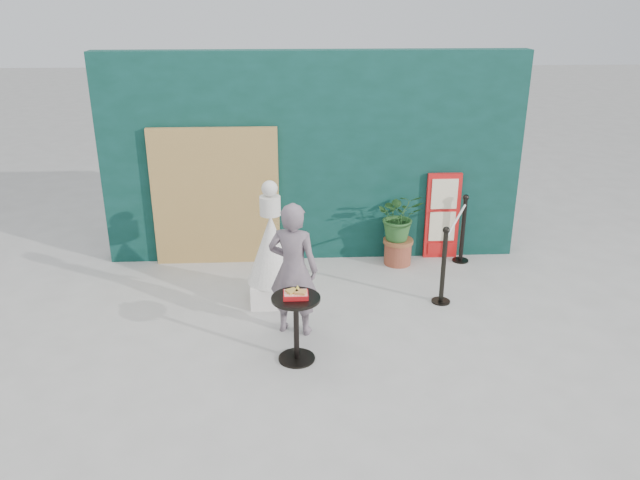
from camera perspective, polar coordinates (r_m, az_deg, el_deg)
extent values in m
plane|color=#ADAAA5|center=(6.73, 0.54, -11.74)|extent=(60.00, 60.00, 0.00)
cube|color=#0A3027|center=(9.04, -0.65, 7.49)|extent=(6.00, 0.30, 3.00)
cube|color=tan|center=(9.03, -9.51, 3.87)|extent=(1.80, 0.08, 2.00)
imported|color=slate|center=(7.08, -2.46, -2.69)|extent=(0.66, 0.53, 1.58)
cube|color=red|center=(9.38, 11.11, 2.17)|extent=(0.50, 0.06, 1.30)
cube|color=beige|center=(9.24, 11.32, 4.15)|extent=(0.38, 0.02, 0.45)
cube|color=beige|center=(9.39, 11.10, 1.24)|extent=(0.38, 0.02, 0.45)
cube|color=red|center=(9.52, 10.95, -0.74)|extent=(0.38, 0.02, 0.18)
cube|color=white|center=(8.04, -4.35, -4.68)|extent=(0.54, 0.54, 0.30)
cone|color=white|center=(7.80, -4.47, -0.78)|extent=(0.63, 0.63, 0.89)
cylinder|color=silver|center=(7.61, -4.59, 3.14)|extent=(0.26, 0.26, 0.24)
sphere|color=silver|center=(7.54, -4.64, 4.71)|extent=(0.20, 0.20, 0.20)
cylinder|color=black|center=(6.90, -2.14, -10.75)|extent=(0.40, 0.40, 0.02)
cylinder|color=black|center=(6.72, -2.18, -8.22)|extent=(0.06, 0.06, 0.72)
cylinder|color=black|center=(6.54, -2.22, -5.37)|extent=(0.52, 0.52, 0.03)
cube|color=#B11216|center=(6.52, -2.23, -5.05)|extent=(0.26, 0.19, 0.05)
cube|color=red|center=(6.51, -2.23, -4.84)|extent=(0.24, 0.17, 0.00)
cube|color=gold|center=(6.51, -2.59, -4.69)|extent=(0.15, 0.14, 0.02)
cube|color=tan|center=(6.49, -1.79, -4.79)|extent=(0.13, 0.13, 0.02)
cone|color=gold|center=(6.54, -2.07, -4.38)|extent=(0.06, 0.06, 0.06)
cylinder|color=brown|center=(9.20, 7.11, -1.21)|extent=(0.39, 0.39, 0.33)
cylinder|color=#955130|center=(9.13, 7.16, -0.10)|extent=(0.44, 0.44, 0.05)
imported|color=#275624|center=(9.00, 7.28, 2.19)|extent=(0.65, 0.56, 0.72)
cylinder|color=black|center=(8.22, 10.98, -5.52)|extent=(0.24, 0.24, 0.02)
cylinder|color=black|center=(8.02, 11.21, -2.52)|extent=(0.06, 0.06, 0.96)
sphere|color=black|center=(7.83, 11.48, 0.89)|extent=(0.09, 0.09, 0.09)
cylinder|color=black|center=(9.51, 12.70, -1.83)|extent=(0.24, 0.24, 0.02)
cylinder|color=black|center=(9.33, 12.93, 0.82)|extent=(0.06, 0.06, 0.96)
sphere|color=black|center=(9.17, 13.20, 3.81)|extent=(0.09, 0.09, 0.09)
cylinder|color=silver|center=(8.53, 12.34, 1.77)|extent=(0.63, 1.31, 0.03)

